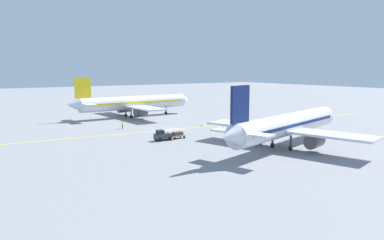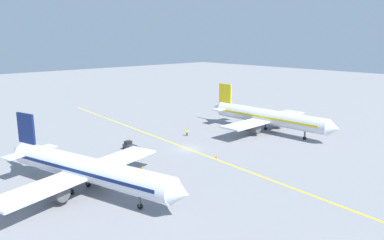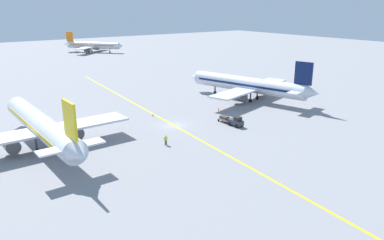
% 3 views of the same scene
% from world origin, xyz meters
% --- Properties ---
extents(ground_plane, '(400.00, 400.00, 0.00)m').
position_xyz_m(ground_plane, '(0.00, 0.00, 0.00)').
color(ground_plane, gray).
extents(apron_yellow_centreline, '(10.00, 119.65, 0.01)m').
position_xyz_m(apron_yellow_centreline, '(0.00, 0.00, 0.00)').
color(apron_yellow_centreline, yellow).
rests_on(apron_yellow_centreline, ground).
extents(airplane_at_gate, '(28.15, 35.48, 10.60)m').
position_xyz_m(airplane_at_gate, '(-23.65, 2.46, 3.71)').
color(airplane_at_gate, silver).
rests_on(airplane_at_gate, ground).
extents(airplane_adjacent_stand, '(28.38, 35.01, 10.60)m').
position_xyz_m(airplane_adjacent_stand, '(26.00, 6.44, 3.71)').
color(airplane_adjacent_stand, silver).
rests_on(airplane_adjacent_stand, ground).
extents(baggage_tug_dark, '(1.84, 3.05, 2.11)m').
position_xyz_m(baggage_tug_dark, '(9.49, -7.36, 0.90)').
color(baggage_tug_dark, '#333842').
rests_on(baggage_tug_dark, ground).
extents(baggage_cart_trailing, '(1.49, 2.65, 1.24)m').
position_xyz_m(baggage_cart_trailing, '(9.37, -4.07, 0.76)').
color(baggage_cart_trailing, gray).
rests_on(baggage_cart_trailing, ground).
extents(ground_crew_worker, '(0.56, 0.32, 1.68)m').
position_xyz_m(ground_crew_worker, '(-6.81, -8.00, 0.91)').
color(ground_crew_worker, '#23232D').
rests_on(ground_crew_worker, ground).
extents(traffic_cone_near_nose, '(0.32, 0.32, 0.55)m').
position_xyz_m(traffic_cone_near_nose, '(10.54, -6.01, 0.28)').
color(traffic_cone_near_nose, orange).
rests_on(traffic_cone_near_nose, ground).
extents(traffic_cone_mid_apron, '(0.32, 0.32, 0.55)m').
position_xyz_m(traffic_cone_mid_apron, '(-0.09, 7.93, 0.28)').
color(traffic_cone_mid_apron, orange).
rests_on(traffic_cone_mid_apron, ground).
extents(traffic_cone_by_wingtip, '(0.32, 0.32, 0.55)m').
position_xyz_m(traffic_cone_by_wingtip, '(13.92, 3.34, 0.28)').
color(traffic_cone_by_wingtip, orange).
rests_on(traffic_cone_by_wingtip, ground).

